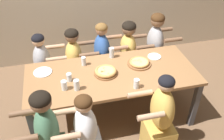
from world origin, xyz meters
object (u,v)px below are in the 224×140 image
empty_plate_a (154,56)px  diner_far_left (44,70)px  diner_far_midleft (75,65)px  diner_near_midleft (86,137)px  drinking_glass_b (69,78)px  diner_far_center (103,61)px  drinking_glass_a (136,84)px  pizza_board_main (139,63)px  diner_far_midright (128,57)px  pizza_board_second (106,72)px  drinking_glass_e (112,53)px  drinking_glass_d (64,86)px  diner_near_left (49,140)px  diner_far_right (154,51)px  empty_plate_b (43,72)px  diner_near_midright (160,121)px  drinking_glass_f (84,61)px  drinking_glass_c (77,85)px

empty_plate_a → diner_far_left: 1.61m
empty_plate_a → diner_far_midleft: bearing=156.9°
diner_near_midleft → drinking_glass_b: bearing=7.0°
diner_far_center → drinking_glass_a: bearing=10.5°
pizza_board_main → diner_far_midright: (0.03, 0.58, -0.27)m
drinking_glass_b → diner_far_left: 0.85m
pizza_board_second → drinking_glass_e: size_ratio=1.99×
drinking_glass_b → diner_far_center: diner_far_center is taller
drinking_glass_a → diner_far_left: (-1.07, 1.02, -0.34)m
pizza_board_second → drinking_glass_d: 0.56m
drinking_glass_e → diner_near_midleft: bearing=-117.3°
empty_plate_a → diner_far_midright: 0.57m
pizza_board_main → diner_near_left: 1.48m
empty_plate_a → diner_near_midleft: diner_near_midleft is taller
diner_near_left → diner_far_center: 1.61m
pizza_board_second → diner_far_right: 1.18m
empty_plate_b → diner_near_midright: (1.24, -0.91, -0.26)m
drinking_glass_a → diner_far_midright: size_ratio=0.11×
pizza_board_second → diner_near_midleft: 0.85m
drinking_glass_e → drinking_glass_f: size_ratio=1.24×
drinking_glass_a → diner_far_center: (-0.19, 1.02, -0.31)m
drinking_glass_f → diner_near_midright: bearing=-53.3°
empty_plate_b → diner_far_left: bearing=91.9°
empty_plate_b → diner_far_midleft: diner_far_midleft is taller
drinking_glass_f → diner_far_center: 0.62m
pizza_board_second → empty_plate_a: (0.74, 0.22, -0.03)m
pizza_board_main → diner_near_left: diner_near_left is taller
drinking_glass_c → drinking_glass_f: drinking_glass_c is taller
diner_far_midright → diner_near_midleft: diner_far_midright is taller
drinking_glass_b → diner_near_midright: 1.18m
diner_far_center → diner_far_right: diner_far_right is taller
diner_near_left → diner_far_midleft: size_ratio=1.08×
drinking_glass_f → diner_far_center: diner_far_center is taller
drinking_glass_b → drinking_glass_f: 0.36m
empty_plate_b → diner_near_left: bearing=-89.3°
diner_far_midleft → drinking_glass_f: bearing=12.3°
diner_far_center → drinking_glass_b: bearing=-38.0°
pizza_board_second → diner_far_center: diner_far_center is taller
empty_plate_a → diner_far_right: size_ratio=0.15×
diner_far_midright → diner_far_midleft: (-0.83, -0.00, -0.02)m
drinking_glass_b → diner_near_midleft: (0.08, -0.66, -0.33)m
empty_plate_b → diner_near_midleft: bearing=-66.5°
pizza_board_main → drinking_glass_b: size_ratio=3.03×
drinking_glass_c → drinking_glass_e: 0.79m
pizza_board_main → diner_near_midright: (-0.00, -0.79, -0.28)m
diner_far_midleft → drinking_glass_d: bearing=-13.1°
drinking_glass_d → diner_far_center: (0.62, 0.86, -0.31)m
drinking_glass_c → diner_near_left: size_ratio=0.11×
drinking_glass_d → drinking_glass_f: bearing=56.6°
drinking_glass_f → diner_far_right: 1.27m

